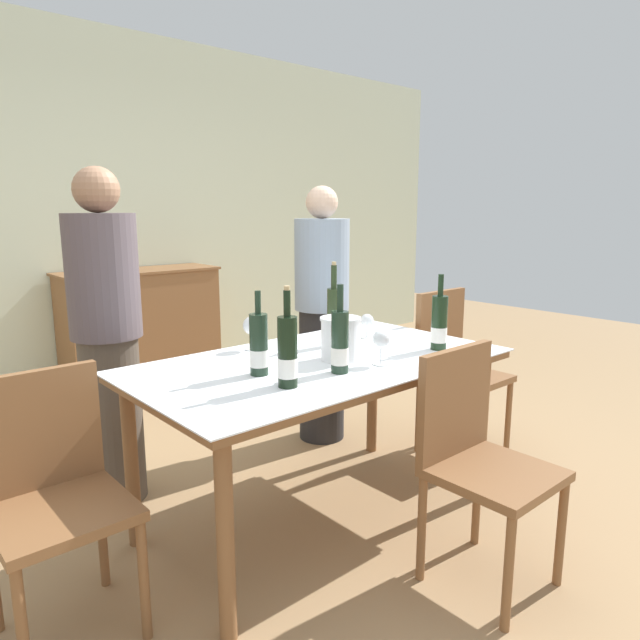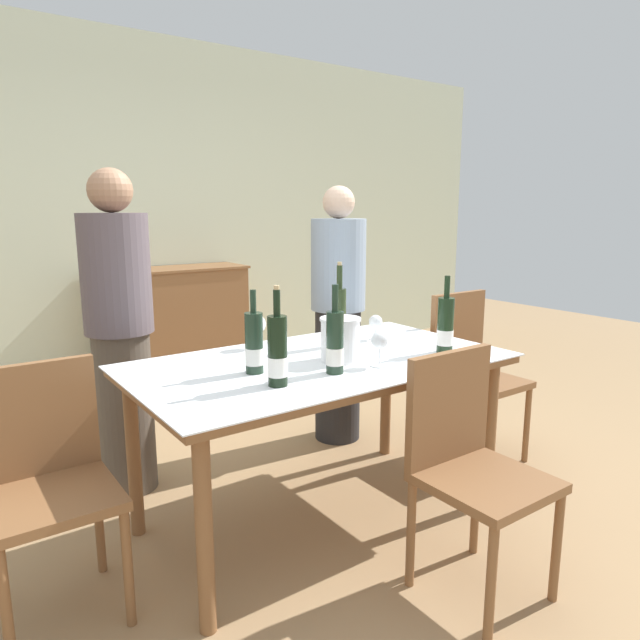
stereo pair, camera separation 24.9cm
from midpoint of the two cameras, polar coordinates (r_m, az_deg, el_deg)
ground_plane at (r=2.83m, az=2.67°, el=-19.21°), size 12.00×12.00×0.00m
back_wall at (r=4.94m, az=-17.88°, el=10.27°), size 8.00×0.10×2.80m
sideboard_cabinet at (r=4.86m, az=-13.11°, el=-0.48°), size 1.24×0.46×0.95m
dining_table at (r=2.55m, az=2.81°, el=-5.68°), size 1.66×0.93×0.77m
ice_bucket at (r=2.50m, az=4.90°, el=-1.83°), size 0.18×0.18×0.19m
wine_bottle_0 at (r=2.76m, az=4.53°, el=0.19°), size 0.07×0.07×0.41m
wine_bottle_1 at (r=2.31m, az=4.60°, el=-2.41°), size 0.07×0.07×0.36m
wine_bottle_2 at (r=2.72m, az=15.01°, el=-0.67°), size 0.08×0.08×0.36m
wine_bottle_3 at (r=2.14m, az=-0.95°, el=-3.32°), size 0.08×0.08×0.38m
wine_bottle_4 at (r=2.31m, az=-3.56°, el=-2.52°), size 0.08×0.08×0.34m
wine_glass_0 at (r=2.93m, az=8.02°, el=-0.29°), size 0.07×0.07×0.13m
wine_glass_1 at (r=2.72m, az=-3.73°, el=-0.53°), size 0.09×0.09×0.16m
wine_glass_2 at (r=2.43m, az=8.91°, el=-2.23°), size 0.08×0.08×0.15m
chair_near_front at (r=2.28m, az=17.80°, el=-12.85°), size 0.42×0.42×0.90m
chair_right_end at (r=3.43m, az=16.82°, el=-4.28°), size 0.42×0.42×0.95m
chair_left_end at (r=2.23m, az=-22.84°, el=-13.88°), size 0.42×0.42×0.89m
person_host at (r=2.94m, az=-17.11°, el=-1.49°), size 0.33×0.33×1.62m
person_guest_left at (r=3.48m, az=3.86°, el=0.31°), size 0.33×0.33×1.56m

